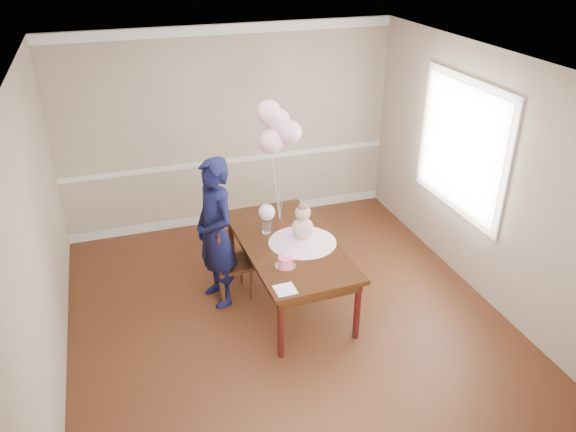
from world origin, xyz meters
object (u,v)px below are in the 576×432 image
(birthday_cake, at_px, (285,261))
(dining_chair_seat, at_px, (232,264))
(woman, at_px, (216,233))
(dining_table_top, at_px, (288,244))

(birthday_cake, relative_size, dining_chair_seat, 0.36)
(birthday_cake, bearing_deg, woman, 130.43)
(birthday_cake, relative_size, woman, 0.09)
(dining_chair_seat, bearing_deg, dining_table_top, -28.83)
(birthday_cake, xyz_separation_m, dining_chair_seat, (-0.40, 0.70, -0.37))
(dining_table_top, height_order, birthday_cake, birthday_cake)
(dining_chair_seat, height_order, woman, woman)
(dining_table_top, relative_size, woman, 1.14)
(dining_table_top, distance_m, birthday_cake, 0.48)
(woman, bearing_deg, birthday_cake, 24.53)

